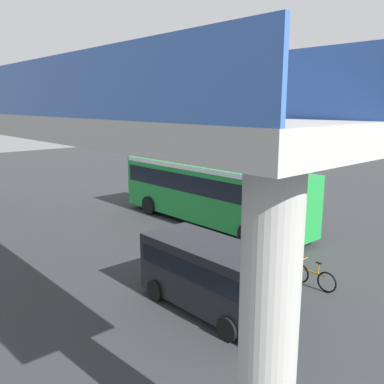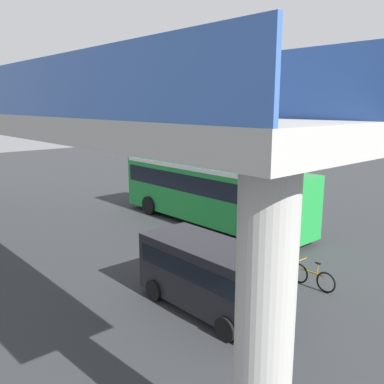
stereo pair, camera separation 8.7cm
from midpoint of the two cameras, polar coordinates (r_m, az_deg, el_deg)
name	(u,v)px [view 2 (the right image)]	position (r m, az deg, el deg)	size (l,w,h in m)	color
ground	(210,214)	(23.92, 2.55, -3.04)	(80.00, 80.00, 0.00)	#2D3033
city_bus	(211,188)	(21.67, 2.67, 0.50)	(11.54, 2.85, 3.15)	#1E8C38
parked_van	(211,272)	(12.93, 2.83, -10.83)	(4.80, 2.17, 2.05)	black
bicycle_blue	(252,269)	(15.38, 8.42, -10.38)	(1.77, 0.44, 0.96)	black
bicycle_orange	(312,277)	(15.14, 16.26, -11.12)	(1.77, 0.44, 0.96)	black
lane_dash_leftmost	(291,221)	(23.10, 13.54, -3.91)	(2.00, 0.20, 0.01)	silver
lane_dash_left	(236,208)	(25.49, 6.15, -2.15)	(2.00, 0.20, 0.01)	silver
lane_dash_centre	(192,197)	(28.24, 0.13, -0.68)	(2.00, 0.20, 0.01)	silver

